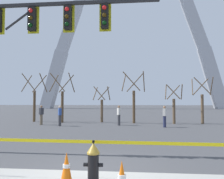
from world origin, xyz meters
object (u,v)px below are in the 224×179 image
Objects in this scene: pedestrian_standing_center at (41,115)px; pedestrian_near_trees at (60,115)px; pedestrian_walking_left at (165,116)px; traffic_cone_mid_sidewalk at (122,179)px; monument_arch at (131,31)px; pedestrian_walking_right at (119,115)px; fire_hydrant at (93,163)px; traffic_signal_gantry at (21,36)px; traffic_cone_by_hydrant at (66,168)px.

pedestrian_standing_center and pedestrian_near_trees have the same top height.
traffic_cone_mid_sidewalk is at bearing -100.48° from pedestrian_walking_left.
monument_arch is 48.54m from pedestrian_walking_right.
fire_hydrant is 14.78m from pedestrian_standing_center.
monument_arch is at bearing 94.26° from pedestrian_walking_left.
fire_hydrant is 61.08m from monument_arch.
traffic_cone_mid_sidewalk is 0.46× the size of pedestrian_walking_left.
fire_hydrant is 0.62× the size of pedestrian_walking_left.
pedestrian_walking_right and pedestrian_near_trees have the same top height.
traffic_signal_gantry reaches higher than traffic_cone_mid_sidewalk.
traffic_cone_by_hydrant is at bearing 154.02° from traffic_cone_mid_sidewalk.
pedestrian_standing_center is (-6.46, -44.32, -20.27)m from monument_arch.
traffic_signal_gantry is 4.92× the size of pedestrian_walking_right.
traffic_cone_by_hydrant is 14.64m from pedestrian_standing_center.
pedestrian_standing_center is at bearing 114.58° from traffic_cone_by_hydrant.
traffic_cone_by_hydrant is 0.46× the size of pedestrian_near_trees.
fire_hydrant is at bearing -41.45° from traffic_signal_gantry.
traffic_cone_by_hydrant is 0.01× the size of monument_arch.
traffic_cone_mid_sidewalk is at bearing -42.61° from traffic_signal_gantry.
pedestrian_near_trees reaches higher than traffic_cone_by_hydrant.
traffic_cone_by_hydrant is 0.46× the size of pedestrian_walking_right.
pedestrian_near_trees is (-4.29, 12.59, 0.46)m from traffic_cone_by_hydrant.
traffic_signal_gantry is at bearing -71.83° from pedestrian_standing_center.
traffic_cone_by_hydrant is at bearing -91.15° from pedestrian_walking_right.
pedestrian_walking_left is at bearing -1.08° from pedestrian_near_trees.
pedestrian_near_trees is at bearing 99.32° from traffic_signal_gantry.
fire_hydrant is 13.39m from pedestrian_walking_right.
pedestrian_walking_right is (-0.11, -44.11, -20.27)m from monument_arch.
pedestrian_standing_center is at bearing 108.17° from traffic_signal_gantry.
pedestrian_walking_left is 1.00× the size of pedestrian_near_trees.
fire_hydrant is 1.36× the size of traffic_cone_mid_sidewalk.
monument_arch reaches higher than pedestrian_standing_center.
traffic_signal_gantry is at bearing 137.39° from traffic_cone_mid_sidewalk.
monument_arch reaches higher than traffic_cone_by_hydrant.
pedestrian_walking_right is (0.27, 13.52, 0.46)m from traffic_cone_by_hydrant.
traffic_cone_mid_sidewalk is 0.46× the size of pedestrian_near_trees.
pedestrian_walking_left is at bearing -85.74° from monument_arch.
monument_arch is 31.10× the size of pedestrian_near_trees.
fire_hydrant is 0.13× the size of traffic_signal_gantry.
traffic_signal_gantry is 0.16× the size of monument_arch.
traffic_cone_mid_sidewalk is 0.09× the size of traffic_signal_gantry.
traffic_cone_mid_sidewalk is at bearing -62.03° from pedestrian_standing_center.
pedestrian_near_trees is (-5.61, 13.23, 0.46)m from traffic_cone_mid_sidewalk.
fire_hydrant is 5.94m from traffic_signal_gantry.
traffic_signal_gantry is at bearing -124.69° from pedestrian_walking_left.
pedestrian_near_trees is (1.80, -0.72, 0.00)m from pedestrian_standing_center.
fire_hydrant is 0.62× the size of pedestrian_standing_center.
pedestrian_near_trees is (-8.03, 0.15, 0.00)m from pedestrian_walking_left.
traffic_cone_by_hydrant is at bearing -48.46° from traffic_signal_gantry.
pedestrian_walking_right is at bearing 94.24° from traffic_cone_mid_sidewalk.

